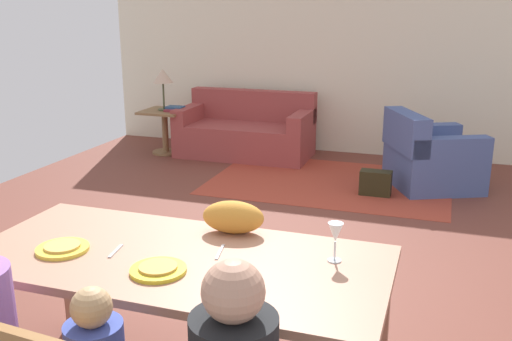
{
  "coord_description": "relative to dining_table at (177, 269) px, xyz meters",
  "views": [
    {
      "loc": [
        1.17,
        -3.37,
        1.88
      ],
      "look_at": [
        0.01,
        0.05,
        0.85
      ],
      "focal_mm": 40.24,
      "sensor_mm": 36.0,
      "label": 1
    }
  ],
  "objects": [
    {
      "name": "wine_glass",
      "position": [
        0.71,
        0.18,
        0.2
      ],
      "size": [
        0.07,
        0.07,
        0.19
      ],
      "color": "silver",
      "rests_on": "dining_table"
    },
    {
      "name": "ground_plane",
      "position": [
        -0.02,
        1.9,
        -0.7
      ],
      "size": [
        6.93,
        6.72,
        0.02
      ],
      "primitive_type": "cube",
      "color": "brown"
    },
    {
      "name": "pizza_near_man",
      "position": [
        -0.54,
        -0.12,
        0.09
      ],
      "size": [
        0.17,
        0.17,
        0.01
      ],
      "primitive_type": "cylinder",
      "color": "gold",
      "rests_on": "plate_near_man"
    },
    {
      "name": "table_lamp",
      "position": [
        -2.38,
        4.44,
        0.32
      ],
      "size": [
        0.26,
        0.26,
        0.54
      ],
      "color": "#434A2D",
      "rests_on": "side_table"
    },
    {
      "name": "plate_near_man",
      "position": [
        -0.54,
        -0.12,
        0.08
      ],
      "size": [
        0.25,
        0.25,
        0.02
      ],
      "primitive_type": "cylinder",
      "color": "yellow",
      "rests_on": "dining_table"
    },
    {
      "name": "fork",
      "position": [
        -0.3,
        -0.05,
        0.07
      ],
      "size": [
        0.04,
        0.15,
        0.01
      ],
      "primitive_type": "cube",
      "rotation": [
        0.0,
        0.0,
        0.15
      ],
      "color": "silver",
      "rests_on": "dining_table"
    },
    {
      "name": "back_wall",
      "position": [
        -0.02,
        5.31,
        0.66
      ],
      "size": [
        6.93,
        0.1,
        2.7
      ],
      "primitive_type": "cube",
      "color": "#EDE5C6",
      "rests_on": "ground_plane"
    },
    {
      "name": "armchair",
      "position": [
        1.0,
        4.02,
        -0.37
      ],
      "size": [
        1.15,
        1.14,
        0.82
      ],
      "color": "#475990",
      "rests_on": "ground_plane"
    },
    {
      "name": "dining_table",
      "position": [
        0.0,
        0.0,
        0.0
      ],
      "size": [
        1.98,
        0.91,
        0.76
      ],
      "color": "#AD795F",
      "rests_on": "ground_plane"
    },
    {
      "name": "book_upper",
      "position": [
        -2.23,
        4.47,
        -0.07
      ],
      "size": [
        0.22,
        0.16,
        0.03
      ],
      "primitive_type": "cube",
      "color": "#2E517B",
      "rests_on": "book_lower"
    },
    {
      "name": "couch",
      "position": [
        -1.33,
        4.7,
        -0.39
      ],
      "size": [
        1.71,
        0.86,
        0.82
      ],
      "color": "#9B403E",
      "rests_on": "ground_plane"
    },
    {
      "name": "side_table",
      "position": [
        -2.38,
        4.44,
        -0.31
      ],
      "size": [
        0.56,
        0.56,
        0.58
      ],
      "color": "olive",
      "rests_on": "ground_plane"
    },
    {
      "name": "plate_near_child",
      "position": [
        -0.0,
        -0.18,
        0.08
      ],
      "size": [
        0.25,
        0.25,
        0.02
      ],
      "primitive_type": "cylinder",
      "color": "yellow",
      "rests_on": "dining_table"
    },
    {
      "name": "knife",
      "position": [
        0.18,
        0.1,
        0.07
      ],
      "size": [
        0.04,
        0.17,
        0.01
      ],
      "primitive_type": "cube",
      "rotation": [
        0.0,
        0.0,
        0.18
      ],
      "color": "silver",
      "rests_on": "dining_table"
    },
    {
      "name": "area_rug",
      "position": [
        -0.04,
        3.84,
        -0.69
      ],
      "size": [
        2.6,
        1.8,
        0.01
      ],
      "primitive_type": "cube",
      "color": "#A73C2A",
      "rests_on": "ground_plane"
    },
    {
      "name": "pizza_near_child",
      "position": [
        -0.0,
        -0.18,
        0.09
      ],
      "size": [
        0.17,
        0.17,
        0.01
      ],
      "primitive_type": "cylinder",
      "color": "gold",
      "rests_on": "plate_near_child"
    },
    {
      "name": "cat",
      "position": [
        0.15,
        0.35,
        0.15
      ],
      "size": [
        0.34,
        0.2,
        0.17
      ],
      "primitive_type": "ellipsoid",
      "rotation": [
        0.0,
        0.0,
        0.14
      ],
      "color": "orange",
      "rests_on": "dining_table"
    },
    {
      "name": "book_lower",
      "position": [
        -2.22,
        4.4,
        -0.1
      ],
      "size": [
        0.22,
        0.16,
        0.03
      ],
      "primitive_type": "cube",
      "color": "maroon",
      "rests_on": "side_table"
    },
    {
      "name": "handbag",
      "position": [
        0.5,
        3.54,
        -0.56
      ],
      "size": [
        0.32,
        0.16,
        0.26
      ],
      "primitive_type": "cube",
      "color": "black",
      "rests_on": "ground_plane"
    }
  ]
}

